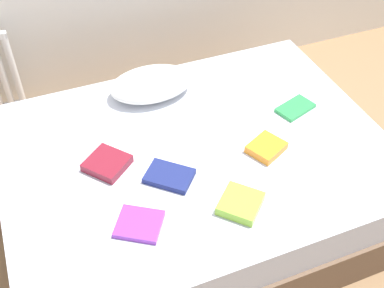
% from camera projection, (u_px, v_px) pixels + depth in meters
% --- Properties ---
extents(ground_plane, '(8.00, 8.00, 0.00)m').
position_uv_depth(ground_plane, '(195.00, 209.00, 2.82)').
color(ground_plane, '#93704C').
extents(bed, '(2.00, 1.50, 0.50)m').
position_uv_depth(bed, '(195.00, 180.00, 2.65)').
color(bed, brown).
rests_on(bed, ground).
extents(pillow, '(0.48, 0.31, 0.14)m').
position_uv_depth(pillow, '(151.00, 84.00, 2.76)').
color(pillow, white).
rests_on(pillow, bed).
extents(textbook_maroon, '(0.26, 0.26, 0.04)m').
position_uv_depth(textbook_maroon, '(107.00, 163.00, 2.36)').
color(textbook_maroon, maroon).
rests_on(textbook_maroon, bed).
extents(textbook_navy, '(0.27, 0.26, 0.03)m').
position_uv_depth(textbook_navy, '(169.00, 176.00, 2.31)').
color(textbook_navy, navy).
rests_on(textbook_navy, bed).
extents(textbook_orange, '(0.22, 0.21, 0.04)m').
position_uv_depth(textbook_orange, '(266.00, 148.00, 2.44)').
color(textbook_orange, orange).
rests_on(textbook_orange, bed).
extents(textbook_purple, '(0.26, 0.25, 0.03)m').
position_uv_depth(textbook_purple, '(139.00, 224.00, 2.11)').
color(textbook_purple, purple).
rests_on(textbook_purple, bed).
extents(textbook_lime, '(0.25, 0.25, 0.05)m').
position_uv_depth(textbook_lime, '(241.00, 203.00, 2.18)').
color(textbook_lime, '#8CC638').
rests_on(textbook_lime, bed).
extents(textbook_green, '(0.24, 0.18, 0.02)m').
position_uv_depth(textbook_green, '(295.00, 108.00, 2.69)').
color(textbook_green, green).
rests_on(textbook_green, bed).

